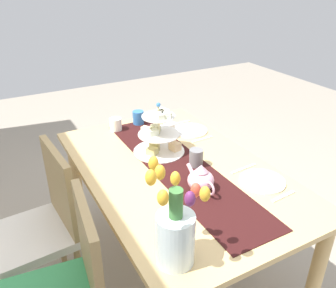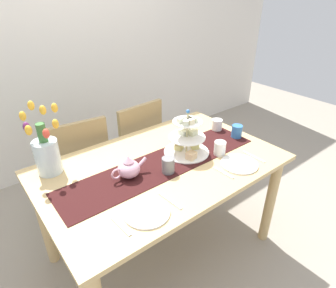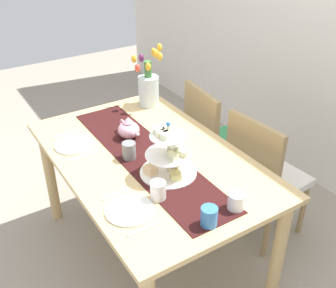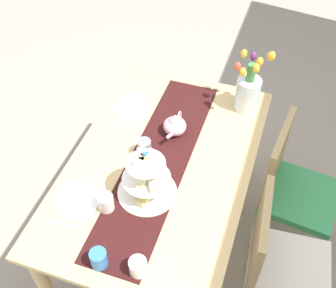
% 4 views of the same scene
% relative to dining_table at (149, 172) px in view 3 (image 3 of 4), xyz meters
% --- Properties ---
extents(ground_plane, '(8.00, 8.00, 0.00)m').
position_rel_dining_table_xyz_m(ground_plane, '(0.00, 0.00, -0.65)').
color(ground_plane, gray).
extents(dining_table, '(1.50, 0.95, 0.76)m').
position_rel_dining_table_xyz_m(dining_table, '(0.00, 0.00, 0.00)').
color(dining_table, tan).
rests_on(dining_table, ground_plane).
extents(chair_left, '(0.46, 0.46, 0.91)m').
position_rel_dining_table_xyz_m(chair_left, '(-0.28, 0.70, -0.15)').
color(chair_left, '#9C8254').
rests_on(chair_left, ground_plane).
extents(chair_right, '(0.45, 0.45, 0.91)m').
position_rel_dining_table_xyz_m(chair_right, '(0.22, 0.70, -0.15)').
color(chair_right, '#9C8254').
rests_on(chair_right, ground_plane).
extents(table_runner, '(1.35, 0.31, 0.00)m').
position_rel_dining_table_xyz_m(table_runner, '(0.00, -0.02, 0.11)').
color(table_runner, black).
rests_on(table_runner, dining_table).
extents(tiered_cake_stand, '(0.30, 0.30, 0.30)m').
position_rel_dining_table_xyz_m(tiered_cake_stand, '(0.21, -0.00, 0.21)').
color(tiered_cake_stand, beige).
rests_on(tiered_cake_stand, table_runner).
extents(teapot, '(0.24, 0.13, 0.14)m').
position_rel_dining_table_xyz_m(teapot, '(-0.24, 0.00, 0.17)').
color(teapot, '#E5A8BC').
rests_on(teapot, table_runner).
extents(tulip_vase, '(0.21, 0.21, 0.42)m').
position_rel_dining_table_xyz_m(tulip_vase, '(-0.58, 0.34, 0.25)').
color(tulip_vase, silver).
rests_on(tulip_vase, dining_table).
extents(cream_jug, '(0.08, 0.08, 0.08)m').
position_rel_dining_table_xyz_m(cream_jug, '(0.61, 0.11, 0.15)').
color(cream_jug, white).
rests_on(cream_jug, dining_table).
extents(dinner_plate_left, '(0.23, 0.23, 0.01)m').
position_rel_dining_table_xyz_m(dinner_plate_left, '(-0.33, -0.31, 0.12)').
color(dinner_plate_left, white).
rests_on(dinner_plate_left, dining_table).
extents(fork_left, '(0.03, 0.15, 0.01)m').
position_rel_dining_table_xyz_m(fork_left, '(-0.48, -0.31, 0.11)').
color(fork_left, silver).
rests_on(fork_left, dining_table).
extents(knife_left, '(0.03, 0.17, 0.01)m').
position_rel_dining_table_xyz_m(knife_left, '(-0.19, -0.31, 0.11)').
color(knife_left, silver).
rests_on(knife_left, dining_table).
extents(dinner_plate_right, '(0.23, 0.23, 0.01)m').
position_rel_dining_table_xyz_m(dinner_plate_right, '(0.37, -0.31, 0.12)').
color(dinner_plate_right, white).
rests_on(dinner_plate_right, dining_table).
extents(fork_right, '(0.02, 0.15, 0.01)m').
position_rel_dining_table_xyz_m(fork_right, '(0.22, -0.31, 0.11)').
color(fork_right, silver).
rests_on(fork_right, dining_table).
extents(knife_right, '(0.01, 0.17, 0.01)m').
position_rel_dining_table_xyz_m(knife_right, '(0.51, -0.31, 0.11)').
color(knife_right, silver).
rests_on(knife_right, dining_table).
extents(mug_grey, '(0.08, 0.08, 0.09)m').
position_rel_dining_table_xyz_m(mug_grey, '(-0.03, -0.11, 0.16)').
color(mug_grey, slate).
rests_on(mug_grey, table_runner).
extents(mug_white_text, '(0.08, 0.08, 0.09)m').
position_rel_dining_table_xyz_m(mug_white_text, '(0.36, -0.15, 0.16)').
color(mug_white_text, white).
rests_on(mug_white_text, dining_table).
extents(mug_orange, '(0.08, 0.08, 0.09)m').
position_rel_dining_table_xyz_m(mug_orange, '(0.64, -0.06, 0.16)').
color(mug_orange, '#3370B7').
rests_on(mug_orange, dining_table).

